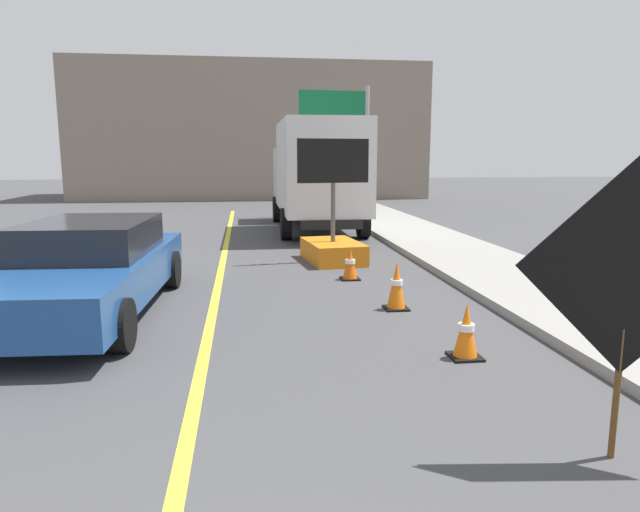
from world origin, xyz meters
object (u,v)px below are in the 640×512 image
arrow_board_trailer (333,240)px  traffic_cone_mid_lane (396,286)px  pickup_car (88,268)px  traffic_cone_far_lane (350,264)px  roadwork_sign (628,274)px  traffic_cone_near_sign (466,331)px  box_truck (316,173)px  highway_guide_sign (348,127)px

arrow_board_trailer → traffic_cone_mid_lane: (0.35, -4.13, -0.11)m
pickup_car → traffic_cone_far_lane: pickup_car is taller
roadwork_sign → traffic_cone_near_sign: size_ratio=3.58×
traffic_cone_far_lane → box_truck: bearing=87.8°
roadwork_sign → traffic_cone_mid_lane: 4.65m
traffic_cone_near_sign → pickup_car: bearing=152.2°
box_truck → traffic_cone_near_sign: size_ratio=11.01×
arrow_board_trailer → traffic_cone_near_sign: 6.36m
box_truck → highway_guide_sign: 5.07m
traffic_cone_mid_lane → box_truck: bearing=90.2°
roadwork_sign → box_truck: box_truck is taller
box_truck → traffic_cone_far_lane: size_ratio=11.78×
arrow_board_trailer → box_truck: (0.31, 5.37, 1.33)m
roadwork_sign → traffic_cone_far_lane: bearing=97.1°
roadwork_sign → traffic_cone_mid_lane: bearing=96.6°
traffic_cone_far_lane → traffic_cone_near_sign: bearing=-82.9°
pickup_car → traffic_cone_near_sign: (4.83, -2.55, -0.38)m
arrow_board_trailer → traffic_cone_near_sign: bearing=-84.7°
traffic_cone_mid_lane → traffic_cone_far_lane: size_ratio=1.22×
box_truck → highway_guide_sign: highway_guide_sign is taller
traffic_cone_mid_lane → traffic_cone_far_lane: bearing=98.0°
roadwork_sign → pickup_car: roadwork_sign is taller
roadwork_sign → traffic_cone_far_lane: size_ratio=3.83×
arrow_board_trailer → traffic_cone_far_lane: bearing=-89.0°
arrow_board_trailer → traffic_cone_mid_lane: arrow_board_trailer is taller
pickup_car → highway_guide_sign: (6.34, 13.62, 2.72)m
roadwork_sign → pickup_car: bearing=136.6°
arrow_board_trailer → box_truck: 5.54m
pickup_car → traffic_cone_mid_lane: size_ratio=7.05×
box_truck → arrow_board_trailer: bearing=-93.3°
box_truck → pickup_car: 10.28m
pickup_car → traffic_cone_near_sign: bearing=-27.8°
traffic_cone_mid_lane → traffic_cone_far_lane: (-0.31, 2.20, -0.07)m
box_truck → highway_guide_sign: size_ratio=1.44×
roadwork_sign → arrow_board_trailer: size_ratio=0.86×
arrow_board_trailer → pickup_car: (-4.25, -3.78, 0.22)m
traffic_cone_near_sign → traffic_cone_mid_lane: size_ratio=0.87×
arrow_board_trailer → roadwork_sign: bearing=-84.3°
pickup_car → traffic_cone_mid_lane: pickup_car is taller
traffic_cone_near_sign → roadwork_sign: bearing=-83.0°
roadwork_sign → pickup_car: (-5.11, 4.84, -0.77)m
box_truck → traffic_cone_far_lane: bearing=-92.2°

